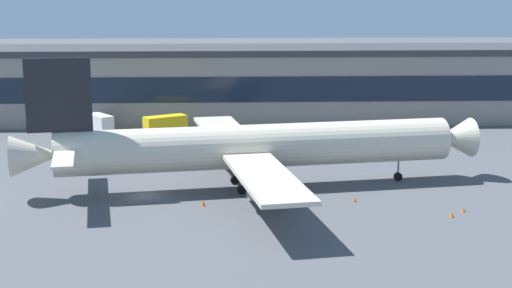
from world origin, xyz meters
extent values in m
plane|color=#4C4F54|center=(0.00, 0.00, 0.00)|extent=(600.00, 600.00, 0.00)
cube|color=gray|center=(0.00, 55.68, 6.49)|extent=(157.82, 18.27, 12.98)
cube|color=#38383D|center=(0.00, 55.68, 13.58)|extent=(160.98, 18.63, 1.20)
cube|color=#192333|center=(0.00, 46.50, 7.14)|extent=(154.66, 0.16, 4.67)
cylinder|color=beige|center=(14.24, 3.19, 5.54)|extent=(51.08, 13.62, 5.59)
cone|color=beige|center=(40.99, 7.51, 5.54)|extent=(5.81, 6.04, 5.31)
cone|color=beige|center=(-12.78, -1.17, 5.54)|extent=(6.87, 5.94, 5.03)
cube|color=black|center=(-9.86, -0.70, 12.80)|extent=(7.80, 1.74, 8.94)
cube|color=beige|center=(-10.35, 5.44, 6.38)|extent=(3.97, 10.31, 0.30)
cube|color=beige|center=(-8.39, -6.69, 6.38)|extent=(3.97, 10.31, 0.30)
cube|color=beige|center=(10.00, 16.92, 4.98)|extent=(9.57, 23.54, 0.50)
cube|color=beige|center=(14.54, -11.18, 4.98)|extent=(9.57, 23.54, 0.50)
cylinder|color=#99999E|center=(11.54, 13.69, 3.04)|extent=(5.04, 3.77, 3.07)
cylinder|color=#99999E|center=(14.98, -7.63, 3.04)|extent=(5.04, 3.77, 3.07)
cylinder|color=black|center=(33.31, 6.27, 0.55)|extent=(1.17, 0.67, 1.10)
cylinder|color=slate|center=(33.31, 6.27, 2.20)|extent=(0.24, 0.24, 2.74)
cylinder|color=black|center=(11.33, 5.26, 0.55)|extent=(1.17, 0.67, 1.10)
cylinder|color=slate|center=(11.33, 5.26, 2.20)|extent=(0.24, 0.24, 2.74)
cylinder|color=black|center=(12.14, 0.30, 0.55)|extent=(1.17, 0.67, 1.10)
cylinder|color=slate|center=(12.14, 0.30, 2.20)|extent=(0.24, 0.24, 2.74)
cube|color=white|center=(-11.66, 41.17, 1.95)|extent=(5.41, 6.29, 3.20)
cube|color=black|center=(-12.60, 42.52, 2.59)|extent=(3.01, 2.99, 0.80)
cylinder|color=black|center=(-13.75, 42.27, 0.35)|extent=(0.65, 0.75, 0.70)
cylinder|color=black|center=(-11.98, 43.51, 0.35)|extent=(0.65, 0.75, 0.70)
cylinder|color=black|center=(-11.33, 38.83, 0.35)|extent=(0.65, 0.75, 0.70)
cylinder|color=black|center=(-9.57, 40.07, 0.35)|extent=(0.65, 0.75, 0.70)
cube|color=red|center=(46.63, 34.87, 1.10)|extent=(4.72, 4.02, 1.50)
cube|color=black|center=(47.64, 35.55, 1.40)|extent=(2.25, 2.31, 0.38)
cylinder|color=black|center=(47.44, 36.44, 0.35)|extent=(0.75, 0.64, 0.70)
cylinder|color=black|center=(48.38, 35.02, 0.35)|extent=(0.75, 0.64, 0.70)
cylinder|color=black|center=(44.87, 34.73, 0.35)|extent=(0.75, 0.64, 0.70)
cylinder|color=black|center=(45.82, 33.31, 0.35)|extent=(0.75, 0.64, 0.70)
cube|color=yellow|center=(0.14, 35.74, 2.25)|extent=(7.55, 5.81, 3.80)
cube|color=black|center=(-1.59, 34.76, 3.01)|extent=(3.37, 3.32, 0.95)
cylinder|color=black|center=(-1.48, 33.48, 0.35)|extent=(0.76, 0.61, 0.70)
cylinder|color=black|center=(-2.63, 35.52, 0.35)|extent=(0.76, 0.61, 0.70)
cylinder|color=black|center=(2.90, 35.96, 0.35)|extent=(0.76, 0.61, 0.70)
cylinder|color=black|center=(1.75, 38.00, 0.35)|extent=(0.76, 0.61, 0.70)
cone|color=#F2590C|center=(7.42, -4.93, 0.33)|extent=(0.52, 0.52, 0.65)
cone|color=#F2590C|center=(37.58, -8.75, 0.29)|extent=(0.46, 0.46, 0.58)
cone|color=#F2590C|center=(35.62, -10.78, 0.32)|extent=(0.51, 0.51, 0.64)
cone|color=#F2590C|center=(25.72, -3.87, 0.29)|extent=(0.46, 0.46, 0.58)
camera|label=1|loc=(9.77, -93.89, 25.62)|focal=54.40mm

